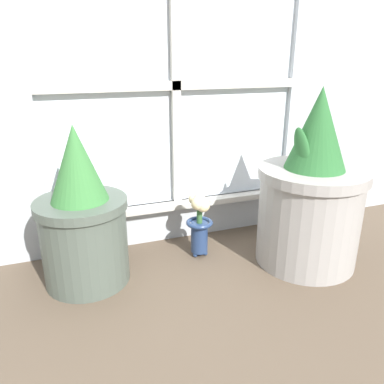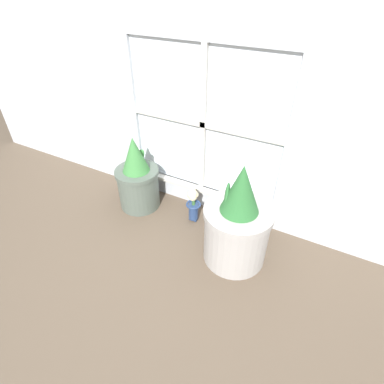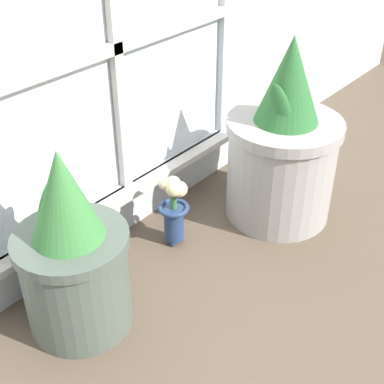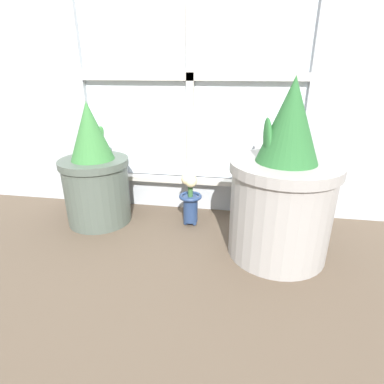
{
  "view_description": "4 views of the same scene",
  "coord_description": "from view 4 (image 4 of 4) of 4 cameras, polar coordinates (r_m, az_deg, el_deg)",
  "views": [
    {
      "loc": [
        -0.46,
        -0.92,
        0.77
      ],
      "look_at": [
        -0.03,
        0.27,
        0.31
      ],
      "focal_mm": 35.0,
      "sensor_mm": 36.0,
      "label": 1
    },
    {
      "loc": [
        0.78,
        -1.08,
        1.48
      ],
      "look_at": [
        0.06,
        0.28,
        0.31
      ],
      "focal_mm": 28.0,
      "sensor_mm": 36.0,
      "label": 2
    },
    {
      "loc": [
        -1.06,
        -0.63,
        1.19
      ],
      "look_at": [
        0.04,
        0.28,
        0.24
      ],
      "focal_mm": 50.0,
      "sensor_mm": 36.0,
      "label": 3
    },
    {
      "loc": [
        0.25,
        -0.91,
        0.69
      ],
      "look_at": [
        0.06,
        0.25,
        0.21
      ],
      "focal_mm": 28.0,
      "sensor_mm": 36.0,
      "label": 4
    }
  ],
  "objects": [
    {
      "name": "ground_plane",
      "position": [
        1.17,
        -4.89,
        -14.15
      ],
      "size": [
        10.0,
        10.0,
        0.0
      ],
      "primitive_type": "plane",
      "color": "brown"
    },
    {
      "name": "potted_plant_right",
      "position": [
        1.18,
        16.81,
        0.32
      ],
      "size": [
        0.41,
        0.41,
        0.68
      ],
      "color": "#9E9993",
      "rests_on": "ground_plane"
    },
    {
      "name": "flower_vase",
      "position": [
        1.39,
        -0.37,
        -0.47
      ],
      "size": [
        0.11,
        0.11,
        0.27
      ],
      "color": "navy",
      "rests_on": "ground_plane"
    },
    {
      "name": "potted_plant_left",
      "position": [
        1.48,
        -17.94,
        3.16
      ],
      "size": [
        0.32,
        0.32,
        0.57
      ],
      "color": "#4C564C",
      "rests_on": "ground_plane"
    }
  ]
}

